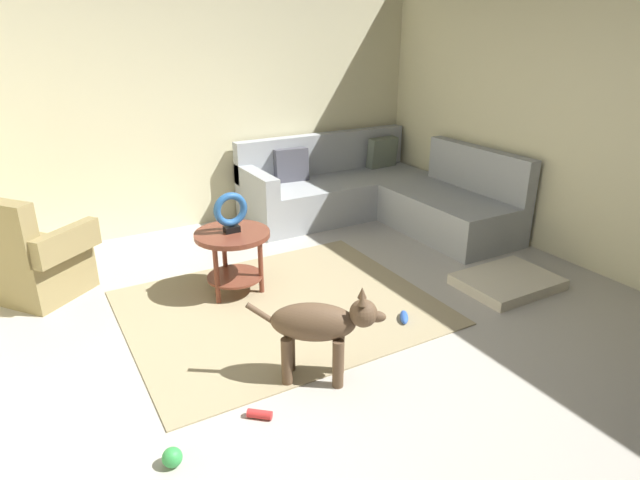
{
  "coord_description": "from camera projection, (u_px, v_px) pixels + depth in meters",
  "views": [
    {
      "loc": [
        -1.44,
        -2.7,
        2.08
      ],
      "look_at": [
        0.45,
        0.6,
        0.55
      ],
      "focal_mm": 30.41,
      "sensor_mm": 36.0,
      "label": 1
    }
  ],
  "objects": [
    {
      "name": "ground_plane",
      "position": [
        306.0,
        364.0,
        3.63
      ],
      "size": [
        6.0,
        6.0,
        0.1
      ],
      "primitive_type": "cube",
      "color": "#B7B2A8"
    },
    {
      "name": "dog_toy_bone",
      "position": [
        404.0,
        317.0,
        4.05
      ],
      "size": [
        0.15,
        0.18,
        0.06
      ],
      "primitive_type": "ellipsoid",
      "rotation": [
        0.0,
        0.0,
        0.96
      ],
      "color": "blue",
      "rests_on": "ground_plane"
    },
    {
      "name": "dog",
      "position": [
        320.0,
        326.0,
        3.27
      ],
      "size": [
        0.73,
        0.51,
        0.63
      ],
      "rotation": [
        0.0,
        0.0,
        4.12
      ],
      "color": "brown",
      "rests_on": "ground_plane"
    },
    {
      "name": "wall_back",
      "position": [
        167.0,
        100.0,
        5.48
      ],
      "size": [
        6.0,
        0.12,
        2.7
      ],
      "primitive_type": "cube",
      "color": "beige",
      "rests_on": "ground_plane"
    },
    {
      "name": "area_rug",
      "position": [
        281.0,
        307.0,
        4.25
      ],
      "size": [
        2.3,
        1.9,
        0.01
      ],
      "primitive_type": "cube",
      "color": "tan",
      "rests_on": "ground_plane"
    },
    {
      "name": "torus_sculpture",
      "position": [
        231.0,
        211.0,
        4.22
      ],
      "size": [
        0.28,
        0.08,
        0.33
      ],
      "color": "black",
      "rests_on": "side_table"
    },
    {
      "name": "armchair",
      "position": [
        33.0,
        260.0,
        4.31
      ],
      "size": [
        0.97,
        1.0,
        0.88
      ],
      "rotation": [
        0.0,
        0.0,
        -0.9
      ],
      "color": "olive",
      "rests_on": "ground_plane"
    },
    {
      "name": "sectional_couch",
      "position": [
        376.0,
        195.0,
        6.05
      ],
      "size": [
        2.2,
        2.25,
        0.88
      ],
      "color": "#9EA3A8",
      "rests_on": "ground_plane"
    },
    {
      "name": "side_table",
      "position": [
        233.0,
        246.0,
        4.33
      ],
      "size": [
        0.6,
        0.6,
        0.54
      ],
      "color": "brown",
      "rests_on": "ground_plane"
    },
    {
      "name": "dog_toy_rope",
      "position": [
        260.0,
        414.0,
        3.06
      ],
      "size": [
        0.14,
        0.13,
        0.05
      ],
      "primitive_type": "cylinder",
      "rotation": [
        0.0,
        1.57,
        2.44
      ],
      "color": "red",
      "rests_on": "ground_plane"
    },
    {
      "name": "dog_toy_ball",
      "position": [
        172.0,
        457.0,
        2.72
      ],
      "size": [
        0.1,
        0.1,
        0.1
      ],
      "primitive_type": "sphere",
      "color": "green",
      "rests_on": "ground_plane"
    },
    {
      "name": "wall_right",
      "position": [
        618.0,
        118.0,
        4.46
      ],
      "size": [
        0.12,
        6.0,
        2.7
      ],
      "primitive_type": "cube",
      "color": "beige",
      "rests_on": "ground_plane"
    },
    {
      "name": "dog_bed_mat",
      "position": [
        507.0,
        282.0,
        4.57
      ],
      "size": [
        0.8,
        0.6,
        0.09
      ],
      "primitive_type": "cube",
      "color": "beige",
      "rests_on": "ground_plane"
    }
  ]
}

